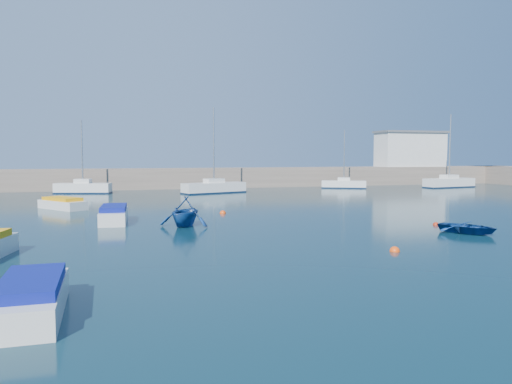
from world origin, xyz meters
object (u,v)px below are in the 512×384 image
object	(u,v)px
sailboat_7	(344,184)
motorboat_2	(63,204)
harbor_office	(410,150)
sailboat_5	(83,188)
motorboat_1	(114,215)
dinghy_center	(468,227)
sailboat_8	(449,182)
dinghy_left	(185,212)
sailboat_6	(214,187)
motorboat_3	(32,298)

from	to	relation	value
sailboat_7	motorboat_2	distance (m)	36.94
harbor_office	sailboat_5	distance (m)	46.88
harbor_office	sailboat_5	world-z (taller)	sailboat_5
sailboat_5	sailboat_7	size ratio (longest dim) A/B	1.09
motorboat_1	dinghy_center	xyz separation A→B (m)	(18.77, -10.04, -0.20)
sailboat_7	motorboat_1	world-z (taller)	sailboat_7
motorboat_1	motorboat_2	xyz separation A→B (m)	(-3.89, 9.49, -0.07)
motorboat_2	dinghy_center	xyz separation A→B (m)	(22.66, -19.53, -0.13)
harbor_office	sailboat_8	bearing A→B (deg)	-88.14
sailboat_7	motorboat_2	xyz separation A→B (m)	(-32.98, -16.64, -0.11)
motorboat_1	dinghy_left	xyz separation A→B (m)	(4.14, -2.95, 0.38)
sailboat_7	motorboat_2	bearing A→B (deg)	143.98
motorboat_2	sailboat_6	bearing A→B (deg)	5.20
harbor_office	sailboat_7	bearing A→B (deg)	-155.64
motorboat_1	dinghy_center	size ratio (longest dim) A/B	1.48
sailboat_5	sailboat_8	world-z (taller)	sailboat_8
sailboat_6	sailboat_7	size ratio (longest dim) A/B	1.29
sailboat_5	motorboat_3	bearing A→B (deg)	-163.68
dinghy_center	sailboat_5	bearing A→B (deg)	92.02
motorboat_3	harbor_office	bearing A→B (deg)	47.80
dinghy_left	harbor_office	bearing A→B (deg)	69.15
dinghy_center	motorboat_2	bearing A→B (deg)	110.22
motorboat_2	dinghy_center	size ratio (longest dim) A/B	1.51
motorboat_3	dinghy_center	world-z (taller)	motorboat_3
motorboat_1	motorboat_3	bearing A→B (deg)	-92.93
harbor_office	sailboat_7	xyz separation A→B (m)	(-14.01, -6.34, -4.54)
harbor_office	dinghy_left	distance (m)	52.82
harbor_office	motorboat_3	size ratio (longest dim) A/B	2.21
sailboat_5	sailboat_6	xyz separation A→B (m)	(14.33, -3.65, 0.00)
sailboat_6	sailboat_8	size ratio (longest dim) A/B	0.99
motorboat_1	sailboat_7	bearing A→B (deg)	45.88
sailboat_5	sailboat_8	xyz separation A→B (m)	(46.56, -2.70, 0.02)
harbor_office	dinghy_left	size ratio (longest dim) A/B	2.92
sailboat_7	motorboat_3	bearing A→B (deg)	172.23
sailboat_8	dinghy_left	bearing A→B (deg)	115.23
sailboat_5	motorboat_3	distance (m)	45.11
sailboat_7	sailboat_5	bearing A→B (deg)	116.70
sailboat_7	sailboat_8	distance (m)	14.50
motorboat_3	dinghy_center	bearing A→B (deg)	21.72
motorboat_2	motorboat_3	distance (m)	28.22
sailboat_6	motorboat_2	xyz separation A→B (m)	(-15.04, -13.28, -0.20)
sailboat_6	sailboat_8	distance (m)	32.24
sailboat_7	motorboat_1	size ratio (longest dim) A/B	1.63
motorboat_2	motorboat_1	bearing A→B (deg)	-103.91
sailboat_6	motorboat_1	size ratio (longest dim) A/B	2.09
sailboat_8	sailboat_7	bearing A→B (deg)	71.45
sailboat_7	dinghy_center	xyz separation A→B (m)	(-10.32, -36.17, -0.24)
sailboat_5	motorboat_2	xyz separation A→B (m)	(-0.72, -16.92, -0.20)
sailboat_5	motorboat_2	size ratio (longest dim) A/B	1.75
sailboat_6	sailboat_5	bearing A→B (deg)	57.48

